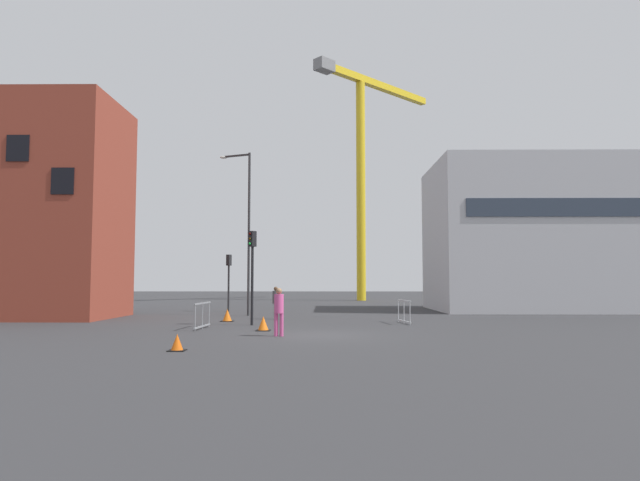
{
  "coord_description": "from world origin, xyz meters",
  "views": [
    {
      "loc": [
        0.29,
        -20.64,
        2.0
      ],
      "look_at": [
        0.0,
        7.47,
        3.98
      ],
      "focal_mm": 31.66,
      "sensor_mm": 36.0,
      "label": 1
    }
  ],
  "objects_px": {
    "pedestrian_walking": "(279,308)",
    "pedestrian_waiting": "(276,300)",
    "streetlamp_tall": "(246,221)",
    "traffic_cone_striped": "(177,343)",
    "traffic_light_verge": "(229,273)",
    "traffic_light_crosswalk": "(252,262)",
    "traffic_cone_by_barrier": "(263,324)",
    "construction_crane": "(363,150)",
    "traffic_cone_on_verge": "(227,316)"
  },
  "relations": [
    {
      "from": "pedestrian_walking",
      "to": "pedestrian_waiting",
      "type": "relative_size",
      "value": 1.03
    },
    {
      "from": "streetlamp_tall",
      "to": "traffic_cone_striped",
      "type": "height_order",
      "value": "streetlamp_tall"
    },
    {
      "from": "traffic_light_verge",
      "to": "traffic_cone_striped",
      "type": "xyz_separation_m",
      "value": [
        1.98,
        -19.91,
        -2.24
      ]
    },
    {
      "from": "traffic_light_crosswalk",
      "to": "traffic_cone_by_barrier",
      "type": "xyz_separation_m",
      "value": [
        0.82,
        -2.76,
        -2.54
      ]
    },
    {
      "from": "construction_crane",
      "to": "traffic_cone_striped",
      "type": "height_order",
      "value": "construction_crane"
    },
    {
      "from": "pedestrian_walking",
      "to": "traffic_cone_by_barrier",
      "type": "height_order",
      "value": "pedestrian_walking"
    },
    {
      "from": "streetlamp_tall",
      "to": "traffic_cone_on_verge",
      "type": "distance_m",
      "value": 6.88
    },
    {
      "from": "pedestrian_walking",
      "to": "traffic_cone_by_barrier",
      "type": "relative_size",
      "value": 2.99
    },
    {
      "from": "construction_crane",
      "to": "traffic_light_verge",
      "type": "height_order",
      "value": "construction_crane"
    },
    {
      "from": "traffic_light_verge",
      "to": "traffic_light_crosswalk",
      "type": "bearing_deg",
      "value": -74.9
    },
    {
      "from": "construction_crane",
      "to": "traffic_cone_striped",
      "type": "relative_size",
      "value": 47.78
    },
    {
      "from": "construction_crane",
      "to": "pedestrian_waiting",
      "type": "bearing_deg",
      "value": -103.27
    },
    {
      "from": "pedestrian_walking",
      "to": "traffic_light_crosswalk",
      "type": "bearing_deg",
      "value": 108.16
    },
    {
      "from": "pedestrian_walking",
      "to": "traffic_cone_striped",
      "type": "distance_m",
      "value": 4.98
    },
    {
      "from": "pedestrian_walking",
      "to": "pedestrian_waiting",
      "type": "bearing_deg",
      "value": 95.8
    },
    {
      "from": "construction_crane",
      "to": "pedestrian_waiting",
      "type": "distance_m",
      "value": 30.96
    },
    {
      "from": "traffic_light_verge",
      "to": "traffic_cone_by_barrier",
      "type": "height_order",
      "value": "traffic_light_verge"
    },
    {
      "from": "streetlamp_tall",
      "to": "traffic_cone_on_verge",
      "type": "bearing_deg",
      "value": -92.55
    },
    {
      "from": "traffic_cone_striped",
      "to": "pedestrian_walking",
      "type": "bearing_deg",
      "value": 58.95
    },
    {
      "from": "streetlamp_tall",
      "to": "traffic_light_verge",
      "type": "relative_size",
      "value": 2.57
    },
    {
      "from": "construction_crane",
      "to": "streetlamp_tall",
      "type": "distance_m",
      "value": 27.08
    },
    {
      "from": "streetlamp_tall",
      "to": "traffic_light_crosswalk",
      "type": "xyz_separation_m",
      "value": [
        1.28,
        -6.82,
        -2.57
      ]
    },
    {
      "from": "traffic_light_verge",
      "to": "pedestrian_walking",
      "type": "xyz_separation_m",
      "value": [
        4.52,
        -15.69,
        -1.46
      ]
    },
    {
      "from": "streetlamp_tall",
      "to": "construction_crane",
      "type": "bearing_deg",
      "value": 70.77
    },
    {
      "from": "pedestrian_walking",
      "to": "pedestrian_waiting",
      "type": "distance_m",
      "value": 8.85
    },
    {
      "from": "traffic_cone_on_verge",
      "to": "construction_crane",
      "type": "bearing_deg",
      "value": 73.32
    },
    {
      "from": "streetlamp_tall",
      "to": "pedestrian_waiting",
      "type": "xyz_separation_m",
      "value": [
        2.0,
        -2.95,
        -4.42
      ]
    },
    {
      "from": "traffic_cone_on_verge",
      "to": "traffic_light_crosswalk",
      "type": "bearing_deg",
      "value": -56.26
    },
    {
      "from": "construction_crane",
      "to": "traffic_light_verge",
      "type": "xyz_separation_m",
      "value": [
        -9.95,
        -19.93,
        -12.63
      ]
    },
    {
      "from": "traffic_cone_striped",
      "to": "construction_crane",
      "type": "bearing_deg",
      "value": 78.69
    },
    {
      "from": "traffic_light_crosswalk",
      "to": "traffic_cone_on_verge",
      "type": "xyz_separation_m",
      "value": [
        -1.48,
        2.22,
        -2.53
      ]
    },
    {
      "from": "pedestrian_waiting",
      "to": "traffic_cone_by_barrier",
      "type": "xyz_separation_m",
      "value": [
        0.1,
        -6.63,
        -0.7
      ]
    },
    {
      "from": "pedestrian_walking",
      "to": "streetlamp_tall",
      "type": "bearing_deg",
      "value": 103.84
    },
    {
      "from": "construction_crane",
      "to": "traffic_cone_striped",
      "type": "xyz_separation_m",
      "value": [
        -7.97,
        -39.83,
        -14.88
      ]
    },
    {
      "from": "traffic_cone_striped",
      "to": "traffic_cone_by_barrier",
      "type": "height_order",
      "value": "traffic_cone_by_barrier"
    },
    {
      "from": "streetlamp_tall",
      "to": "traffic_light_crosswalk",
      "type": "height_order",
      "value": "streetlamp_tall"
    },
    {
      "from": "traffic_cone_striped",
      "to": "traffic_cone_by_barrier",
      "type": "bearing_deg",
      "value": 74.76
    },
    {
      "from": "traffic_light_verge",
      "to": "traffic_cone_on_verge",
      "type": "distance_m",
      "value": 8.93
    },
    {
      "from": "traffic_light_crosswalk",
      "to": "traffic_cone_by_barrier",
      "type": "relative_size",
      "value": 7.32
    },
    {
      "from": "construction_crane",
      "to": "traffic_cone_by_barrier",
      "type": "bearing_deg",
      "value": -100.54
    },
    {
      "from": "streetlamp_tall",
      "to": "pedestrian_waiting",
      "type": "bearing_deg",
      "value": -55.83
    },
    {
      "from": "streetlamp_tall",
      "to": "traffic_cone_by_barrier",
      "type": "height_order",
      "value": "streetlamp_tall"
    },
    {
      "from": "pedestrian_walking",
      "to": "traffic_cone_by_barrier",
      "type": "bearing_deg",
      "value": 110.13
    },
    {
      "from": "pedestrian_waiting",
      "to": "traffic_cone_by_barrier",
      "type": "relative_size",
      "value": 2.9
    },
    {
      "from": "streetlamp_tall",
      "to": "pedestrian_waiting",
      "type": "relative_size",
      "value": 5.6
    },
    {
      "from": "traffic_cone_on_verge",
      "to": "streetlamp_tall",
      "type": "bearing_deg",
      "value": 87.45
    },
    {
      "from": "streetlamp_tall",
      "to": "traffic_cone_striped",
      "type": "relative_size",
      "value": 19.49
    },
    {
      "from": "traffic_light_crosswalk",
      "to": "traffic_cone_striped",
      "type": "distance_m",
      "value": 9.55
    },
    {
      "from": "traffic_light_crosswalk",
      "to": "pedestrian_waiting",
      "type": "distance_m",
      "value": 4.35
    },
    {
      "from": "traffic_cone_by_barrier",
      "to": "traffic_cone_on_verge",
      "type": "distance_m",
      "value": 5.49
    }
  ]
}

